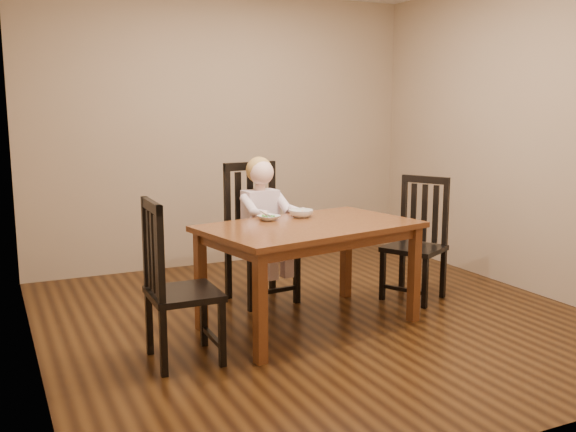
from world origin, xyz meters
name	(u,v)px	position (x,y,z in m)	size (l,w,h in m)	color
room	(320,140)	(0.00, 0.00, 1.35)	(4.01, 4.01, 2.71)	#43260E
dining_table	(310,236)	(-0.13, -0.10, 0.67)	(1.66, 1.17, 0.76)	#532713
chair_child	(259,235)	(-0.21, 0.66, 0.55)	(0.54, 0.52, 1.14)	black
chair_left	(175,285)	(-1.20, -0.35, 0.50)	(0.44, 0.46, 1.04)	black
chair_right	(417,241)	(1.00, 0.13, 0.49)	(0.58, 0.58, 1.02)	black
toddler	(262,216)	(-0.21, 0.60, 0.71)	(0.37, 0.47, 0.64)	white
bowl_peas	(269,218)	(-0.34, 0.16, 0.78)	(0.15, 0.15, 0.04)	white
bowl_veg	(301,213)	(-0.06, 0.18, 0.79)	(0.18, 0.18, 0.06)	white
fork	(266,215)	(-0.37, 0.13, 0.80)	(0.07, 0.12, 0.05)	silver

